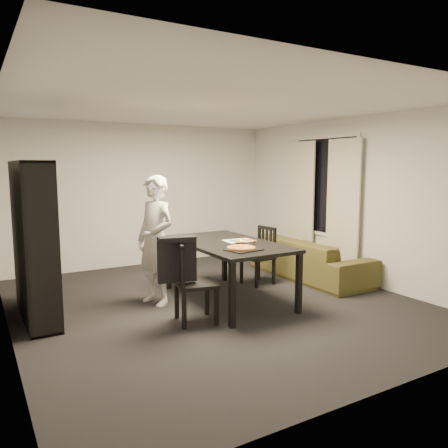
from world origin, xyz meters
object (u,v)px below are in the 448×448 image
bookshelf (34,241)px  baking_tray (244,250)px  dining_table (228,247)px  person (156,240)px  pepperoni_pizza (241,248)px  chair_right (262,251)px  chair_left (188,277)px  sofa (309,258)px

bookshelf → baking_tray: bearing=-27.5°
dining_table → person: size_ratio=1.13×
pepperoni_pizza → person: bearing=129.9°
chair_right → baking_tray: chair_right is taller
dining_table → pepperoni_pizza: size_ratio=5.57×
bookshelf → chair_left: (1.52, -1.10, -0.40)m
chair_left → pepperoni_pizza: (0.71, -0.04, 0.29)m
person → baking_tray: 1.23m
chair_left → person: size_ratio=0.56×
bookshelf → sofa: 4.22m
baking_tray → chair_left: bearing=174.8°
chair_right → sofa: size_ratio=0.40×
person → sofa: size_ratio=0.77×
dining_table → sofa: 1.89m
dining_table → chair_left: (-0.85, -0.52, -0.19)m
bookshelf → baking_tray: bookshelf is taller
chair_left → baking_tray: 0.78m
person → sofa: (2.71, 0.03, -0.53)m
dining_table → pepperoni_pizza: (-0.14, -0.56, 0.10)m
baking_tray → chair_right: bearing=46.2°
person → baking_tray: (0.78, -0.95, -0.04)m
dining_table → person: bearing=158.3°
chair_left → pepperoni_pizza: 0.77m
chair_left → sofa: bearing=-59.5°
bookshelf → pepperoni_pizza: bookshelf is taller
dining_table → sofa: (1.81, 0.39, -0.41)m
chair_left → dining_table: bearing=-46.8°
person → baking_tray: size_ratio=4.30×
bookshelf → baking_tray: (2.24, -1.17, -0.13)m
bookshelf → dining_table: 2.44m
person → bookshelf: bearing=-116.8°
baking_tray → pepperoni_pizza: (-0.02, 0.03, 0.02)m
bookshelf → sofa: (4.17, -0.19, -0.62)m
person → pepperoni_pizza: (0.76, -0.92, -0.02)m
chair_left → baking_tray: bearing=-83.6°
chair_left → person: 0.93m
chair_left → baking_tray: chair_left is taller
baking_tray → sofa: baking_tray is taller
chair_left → chair_right: chair_left is taller
baking_tray → sofa: (1.93, 0.98, -0.49)m
dining_table → pepperoni_pizza: 0.58m
dining_table → sofa: bearing=12.1°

